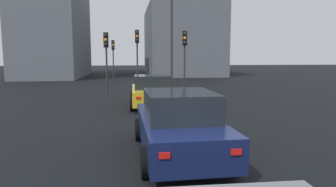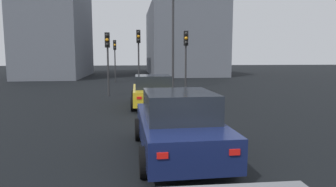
{
  "view_description": "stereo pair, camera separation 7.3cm",
  "coord_description": "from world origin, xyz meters",
  "px_view_note": "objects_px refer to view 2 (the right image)",
  "views": [
    {
      "loc": [
        -4.57,
        1.27,
        2.43
      ],
      "look_at": [
        4.4,
        0.06,
        1.3
      ],
      "focal_mm": 31.53,
      "sensor_mm": 36.0,
      "label": 1
    },
    {
      "loc": [
        -4.58,
        1.19,
        2.43
      ],
      "look_at": [
        4.4,
        0.06,
        1.3
      ],
      "focal_mm": 31.53,
      "sensor_mm": 36.0,
      "label": 2
    }
  ],
  "objects_px": {
    "car_navy_second": "(178,124)",
    "street_lamp_kerbside": "(173,25)",
    "traffic_light_near_right": "(186,49)",
    "traffic_light_far_left": "(108,51)",
    "car_yellow_lead": "(153,91)",
    "traffic_light_far_right": "(139,47)",
    "traffic_light_near_left": "(115,52)"
  },
  "relations": [
    {
      "from": "car_navy_second",
      "to": "street_lamp_kerbside",
      "type": "height_order",
      "value": "street_lamp_kerbside"
    },
    {
      "from": "street_lamp_kerbside",
      "to": "traffic_light_near_right",
      "type": "bearing_deg",
      "value": -172.32
    },
    {
      "from": "traffic_light_far_left",
      "to": "street_lamp_kerbside",
      "type": "distance_m",
      "value": 5.53
    },
    {
      "from": "traffic_light_far_left",
      "to": "street_lamp_kerbside",
      "type": "height_order",
      "value": "street_lamp_kerbside"
    },
    {
      "from": "car_navy_second",
      "to": "traffic_light_near_right",
      "type": "relative_size",
      "value": 1.11
    },
    {
      "from": "car_yellow_lead",
      "to": "traffic_light_far_right",
      "type": "distance_m",
      "value": 7.02
    },
    {
      "from": "traffic_light_near_left",
      "to": "street_lamp_kerbside",
      "type": "distance_m",
      "value": 8.65
    },
    {
      "from": "traffic_light_far_right",
      "to": "street_lamp_kerbside",
      "type": "height_order",
      "value": "street_lamp_kerbside"
    },
    {
      "from": "car_yellow_lead",
      "to": "traffic_light_far_left",
      "type": "relative_size",
      "value": 1.09
    },
    {
      "from": "traffic_light_far_right",
      "to": "street_lamp_kerbside",
      "type": "bearing_deg",
      "value": 93.37
    },
    {
      "from": "car_yellow_lead",
      "to": "traffic_light_far_right",
      "type": "bearing_deg",
      "value": 5.3
    },
    {
      "from": "traffic_light_near_left",
      "to": "street_lamp_kerbside",
      "type": "bearing_deg",
      "value": 27.46
    },
    {
      "from": "car_yellow_lead",
      "to": "street_lamp_kerbside",
      "type": "distance_m",
      "value": 8.09
    },
    {
      "from": "traffic_light_near_left",
      "to": "traffic_light_far_left",
      "type": "xyz_separation_m",
      "value": [
        -9.9,
        -0.07,
        -0.06
      ]
    },
    {
      "from": "car_yellow_lead",
      "to": "street_lamp_kerbside",
      "type": "relative_size",
      "value": 0.53
    },
    {
      "from": "car_yellow_lead",
      "to": "car_navy_second",
      "type": "height_order",
      "value": "car_navy_second"
    },
    {
      "from": "traffic_light_far_left",
      "to": "traffic_light_near_right",
      "type": "bearing_deg",
      "value": 91.14
    },
    {
      "from": "traffic_light_near_right",
      "to": "street_lamp_kerbside",
      "type": "distance_m",
      "value": 3.44
    },
    {
      "from": "car_yellow_lead",
      "to": "traffic_light_far_left",
      "type": "bearing_deg",
      "value": 32.17
    },
    {
      "from": "street_lamp_kerbside",
      "to": "car_yellow_lead",
      "type": "bearing_deg",
      "value": 163.72
    },
    {
      "from": "car_yellow_lead",
      "to": "traffic_light_near_right",
      "type": "xyz_separation_m",
      "value": [
        3.87,
        -2.37,
        2.15
      ]
    },
    {
      "from": "car_yellow_lead",
      "to": "street_lamp_kerbside",
      "type": "xyz_separation_m",
      "value": [
        6.78,
        -1.98,
        3.95
      ]
    },
    {
      "from": "traffic_light_near_right",
      "to": "traffic_light_far_left",
      "type": "xyz_separation_m",
      "value": [
        0.18,
        4.81,
        -0.09
      ]
    },
    {
      "from": "car_navy_second",
      "to": "traffic_light_far_left",
      "type": "bearing_deg",
      "value": 11.5
    },
    {
      "from": "car_navy_second",
      "to": "traffic_light_near_left",
      "type": "xyz_separation_m",
      "value": [
        21.26,
        2.59,
        2.09
      ]
    },
    {
      "from": "car_navy_second",
      "to": "traffic_light_near_right",
      "type": "height_order",
      "value": "traffic_light_near_right"
    },
    {
      "from": "traffic_light_near_left",
      "to": "street_lamp_kerbside",
      "type": "xyz_separation_m",
      "value": [
        -7.17,
        -4.49,
        1.83
      ]
    },
    {
      "from": "traffic_light_near_left",
      "to": "traffic_light_far_right",
      "type": "distance_m",
      "value": 7.61
    },
    {
      "from": "car_navy_second",
      "to": "traffic_light_far_right",
      "type": "distance_m",
      "value": 14.13
    },
    {
      "from": "street_lamp_kerbside",
      "to": "traffic_light_near_left",
      "type": "bearing_deg",
      "value": 32.06
    },
    {
      "from": "traffic_light_far_left",
      "to": "traffic_light_near_left",
      "type": "bearing_deg",
      "value": -176.34
    },
    {
      "from": "traffic_light_near_left",
      "to": "street_lamp_kerbside",
      "type": "height_order",
      "value": "street_lamp_kerbside"
    }
  ]
}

